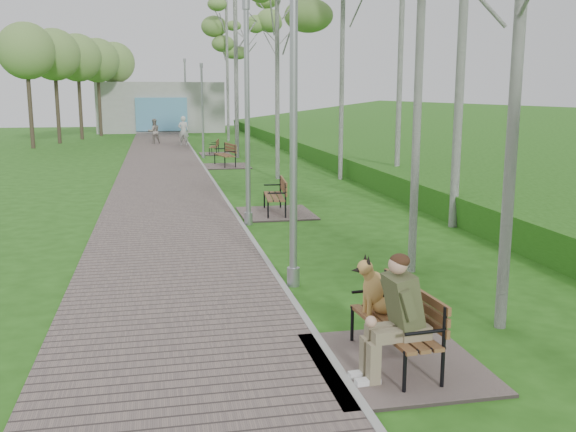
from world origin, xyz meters
name	(u,v)px	position (x,y,z in m)	size (l,w,h in m)	color
walkway	(164,176)	(-1.75, 21.50, 0.02)	(3.50, 67.00, 0.04)	#62534F
kerb	(209,175)	(0.00, 21.50, 0.03)	(0.10, 67.00, 0.05)	#999993
embankment	(510,173)	(12.00, 20.00, 0.00)	(14.00, 70.00, 1.60)	#398322
building_north	(161,107)	(-1.50, 50.97, 1.99)	(10.00, 5.20, 4.00)	#9E9E99
bench_main	(391,329)	(0.63, 3.24, 0.48)	(1.94, 2.15, 1.69)	#62534F
bench_second	(275,206)	(1.04, 13.04, 0.22)	(1.91, 2.13, 1.17)	#62534F
bench_third	(225,161)	(0.93, 24.45, 0.23)	(2.03, 2.25, 1.24)	#62534F
bench_far	(214,151)	(0.97, 30.29, 0.17)	(1.56, 1.74, 0.96)	#62534F
lamp_post_near	(294,133)	(0.18, 6.63, 2.56)	(0.21, 0.21, 5.47)	#95989D
lamp_post_second	(247,122)	(0.16, 11.80, 2.49)	(0.21, 0.21, 5.33)	#95989D
lamp_post_third	(203,114)	(0.28, 28.32, 2.14)	(0.18, 0.18, 4.58)	#95989D
lamp_post_far	(186,99)	(0.43, 48.65, 2.71)	(0.22, 0.22, 5.80)	#95989D
pedestrian_near	(184,131)	(-0.34, 36.06, 0.90)	(0.66, 0.43, 1.80)	silver
pedestrian_far	(154,131)	(-2.10, 37.79, 0.79)	(0.76, 0.60, 1.57)	gray
birch_far_c	(277,16)	(5.53, 36.48, 7.79)	(2.87, 2.87, 9.92)	silver
birch_distant_a	(227,24)	(2.73, 39.23, 7.54)	(2.99, 2.99, 9.60)	silver
birch_distant_b	(245,34)	(4.48, 43.10, 7.27)	(2.30, 2.30, 9.26)	silver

